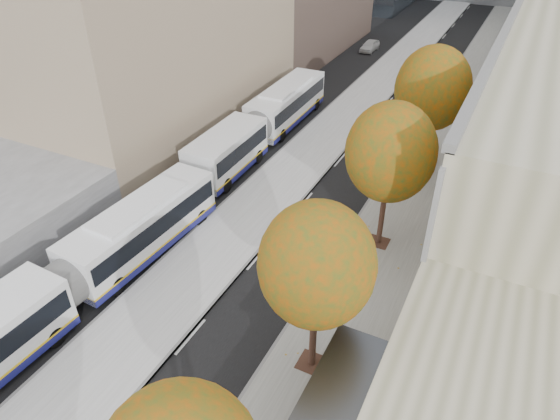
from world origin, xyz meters
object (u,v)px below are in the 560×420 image
Objects in this scene: bus_far at (264,122)px; distant_car at (370,46)px; bus_near at (87,268)px; bus_shelter at (346,388)px.

distant_car is (-0.26, 25.76, -0.98)m from bus_far.
bus_far is 25.78m from distant_car.
bus_near is at bearing -89.58° from bus_far.
bus_near reaches higher than distant_car.
distant_car is at bearing 89.75° from bus_far.
bus_near is (-13.06, 1.26, -0.67)m from bus_shelter.
bus_shelter is 47.08m from distant_car.
bus_near is at bearing -86.70° from distant_car.
distant_car is (-0.64, 43.75, -0.92)m from bus_near.
bus_shelter is 13.14m from bus_near.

